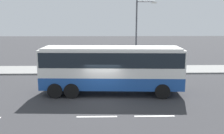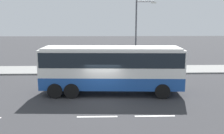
{
  "view_description": "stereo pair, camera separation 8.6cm",
  "coord_description": "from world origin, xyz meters",
  "px_view_note": "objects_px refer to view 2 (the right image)",
  "views": [
    {
      "loc": [
        0.28,
        -16.77,
        5.76
      ],
      "look_at": [
        0.7,
        1.03,
        2.11
      ],
      "focal_mm": 38.81,
      "sensor_mm": 36.0,
      "label": 1
    },
    {
      "loc": [
        0.19,
        -16.76,
        5.76
      ],
      "look_at": [
        0.7,
        1.03,
        2.11
      ],
      "focal_mm": 38.81,
      "sensor_mm": 36.0,
      "label": 2
    }
  ],
  "objects_px": {
    "pedestrian_near_curb": "(138,61)",
    "pedestrian_at_crossing": "(52,64)",
    "coach_bus": "(112,65)",
    "street_lamp": "(138,31)"
  },
  "relations": [
    {
      "from": "pedestrian_at_crossing",
      "to": "street_lamp",
      "type": "height_order",
      "value": "street_lamp"
    },
    {
      "from": "street_lamp",
      "to": "pedestrian_near_curb",
      "type": "bearing_deg",
      "value": 74.09
    },
    {
      "from": "pedestrian_near_curb",
      "to": "pedestrian_at_crossing",
      "type": "xyz_separation_m",
      "value": [
        -9.05,
        -0.8,
        -0.11
      ]
    },
    {
      "from": "pedestrian_at_crossing",
      "to": "coach_bus",
      "type": "bearing_deg",
      "value": -159.75
    },
    {
      "from": "pedestrian_near_curb",
      "to": "pedestrian_at_crossing",
      "type": "distance_m",
      "value": 9.08
    },
    {
      "from": "coach_bus",
      "to": "pedestrian_near_curb",
      "type": "distance_m",
      "value": 8.36
    },
    {
      "from": "street_lamp",
      "to": "coach_bus",
      "type": "bearing_deg",
      "value": -112.33
    },
    {
      "from": "pedestrian_near_curb",
      "to": "street_lamp",
      "type": "height_order",
      "value": "street_lamp"
    },
    {
      "from": "coach_bus",
      "to": "pedestrian_at_crossing",
      "type": "height_order",
      "value": "coach_bus"
    },
    {
      "from": "pedestrian_near_curb",
      "to": "pedestrian_at_crossing",
      "type": "relative_size",
      "value": 1.12
    }
  ]
}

